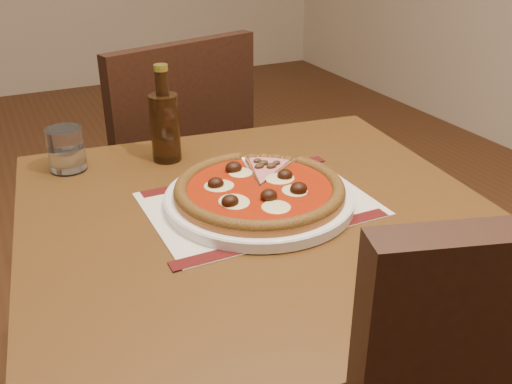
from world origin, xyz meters
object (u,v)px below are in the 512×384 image
(table, at_px, (261,262))
(bottle, at_px, (165,124))
(plate, at_px, (259,199))
(chair_far, at_px, (168,175))
(water_glass, at_px, (66,149))
(pizza, at_px, (259,189))

(table, relative_size, bottle, 4.45)
(bottle, bearing_deg, plate, -72.49)
(chair_far, distance_m, water_glass, 0.54)
(plate, height_order, water_glass, water_glass)
(chair_far, relative_size, plate, 2.78)
(table, height_order, pizza, pizza)
(chair_far, bearing_deg, bottle, 58.13)
(bottle, bearing_deg, table, -75.99)
(plate, relative_size, pizza, 1.11)
(water_glass, bearing_deg, pizza, -47.48)
(plate, bearing_deg, bottle, 107.51)
(table, height_order, water_glass, water_glass)
(table, bearing_deg, plate, 69.34)
(chair_far, xyz_separation_m, water_glass, (-0.31, -0.36, 0.27))
(table, height_order, bottle, bottle)
(plate, xyz_separation_m, water_glass, (-0.28, 0.30, 0.03))
(pizza, bearing_deg, table, -110.58)
(pizza, bearing_deg, water_glass, 132.52)
(water_glass, distance_m, bottle, 0.20)
(chair_far, bearing_deg, table, 70.71)
(pizza, bearing_deg, plate, 61.55)
(water_glass, bearing_deg, table, -51.04)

